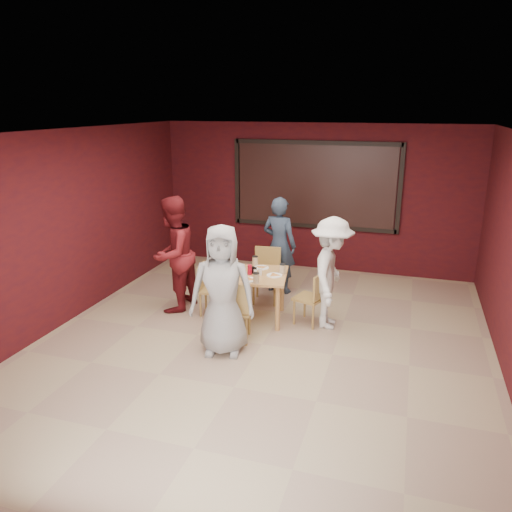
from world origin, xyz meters
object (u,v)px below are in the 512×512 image
(chair_back, at_px, (267,271))
(chair_right, at_px, (313,295))
(chair_front, at_px, (234,308))
(diner_right, at_px, (331,273))
(diner_back, at_px, (279,245))
(dining_table, at_px, (256,279))
(diner_front, at_px, (222,290))
(diner_left, at_px, (173,254))
(chair_left, at_px, (208,286))

(chair_back, distance_m, chair_right, 1.17)
(chair_front, relative_size, diner_right, 0.54)
(chair_back, bearing_deg, diner_back, 79.45)
(dining_table, relative_size, diner_right, 0.65)
(chair_back, xyz_separation_m, diner_front, (-0.04, -1.89, 0.36))
(chair_back, relative_size, diner_right, 0.55)
(chair_front, bearing_deg, chair_right, 44.00)
(chair_right, distance_m, diner_right, 0.43)
(dining_table, relative_size, diner_back, 0.63)
(chair_front, relative_size, diner_front, 0.51)
(diner_left, distance_m, diner_right, 2.45)
(chair_front, bearing_deg, diner_left, 147.81)
(dining_table, bearing_deg, diner_back, 88.48)
(dining_table, distance_m, chair_left, 0.78)
(chair_left, bearing_deg, dining_table, 1.30)
(chair_right, bearing_deg, dining_table, -176.16)
(dining_table, xyz_separation_m, chair_right, (0.87, 0.06, -0.18))
(dining_table, distance_m, chair_back, 0.79)
(diner_front, height_order, diner_left, diner_left)
(diner_back, distance_m, diner_right, 1.57)
(diner_back, height_order, diner_right, diner_back)
(dining_table, height_order, chair_right, dining_table)
(diner_front, relative_size, diner_back, 1.03)
(chair_back, bearing_deg, chair_left, -131.70)
(diner_front, distance_m, diner_left, 1.67)
(chair_front, bearing_deg, diner_right, 38.33)
(chair_front, distance_m, diner_right, 1.50)
(dining_table, height_order, chair_back, chair_back)
(dining_table, bearing_deg, chair_right, 3.84)
(chair_right, relative_size, diner_front, 0.47)
(chair_front, relative_size, diner_left, 0.49)
(diner_front, height_order, diner_back, diner_front)
(chair_left, distance_m, diner_right, 1.90)
(chair_right, xyz_separation_m, diner_front, (-0.96, -1.18, 0.40))
(diner_back, bearing_deg, diner_front, 98.19)
(diner_back, bearing_deg, diner_left, 53.39)
(chair_back, xyz_separation_m, chair_right, (0.92, -0.72, -0.04))
(dining_table, distance_m, diner_left, 1.37)
(chair_right, height_order, diner_front, diner_front)
(chair_left, xyz_separation_m, chair_right, (1.63, 0.08, 0.01))
(diner_back, bearing_deg, chair_back, 90.70)
(chair_front, height_order, diner_front, diner_front)
(chair_back, relative_size, chair_left, 1.12)
(chair_back, relative_size, chair_right, 1.10)
(chair_front, bearing_deg, chair_back, 90.37)
(chair_left, bearing_deg, diner_back, 57.75)
(chair_front, xyz_separation_m, diner_right, (1.15, 0.91, 0.32))
(diner_right, bearing_deg, chair_back, 57.05)
(chair_right, bearing_deg, diner_back, 125.19)
(chair_right, height_order, diner_left, diner_left)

